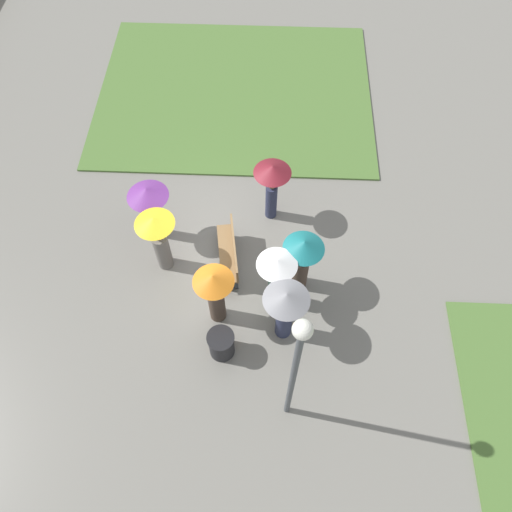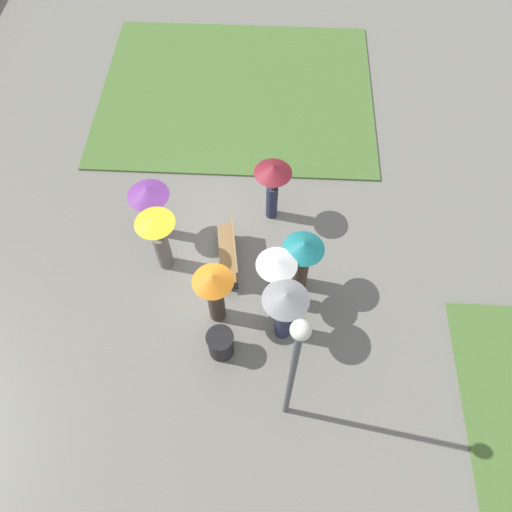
{
  "view_description": "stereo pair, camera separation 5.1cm",
  "coord_description": "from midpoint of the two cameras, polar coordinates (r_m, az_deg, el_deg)",
  "views": [
    {
      "loc": [
        6.77,
        1.26,
        10.99
      ],
      "look_at": [
        0.57,
        1.01,
        0.82
      ],
      "focal_mm": 35.0,
      "sensor_mm": 36.0,
      "label": 1
    },
    {
      "loc": [
        6.77,
        1.31,
        10.99
      ],
      "look_at": [
        0.57,
        1.01,
        0.82
      ],
      "focal_mm": 35.0,
      "sensor_mm": 36.0,
      "label": 2
    }
  ],
  "objects": [
    {
      "name": "crowd_person_white",
      "position": [
        11.24,
        2.19,
        -2.26
      ],
      "size": [
        0.92,
        0.92,
        1.85
      ],
      "rotation": [
        0.0,
        0.0,
        3.86
      ],
      "color": "#1E3328",
      "rests_on": "ground_plane"
    },
    {
      "name": "crowd_person_purple",
      "position": [
        12.41,
        -12.24,
        6.28
      ],
      "size": [
        1.02,
        1.02,
        1.84
      ],
      "rotation": [
        0.0,
        0.0,
        2.59
      ],
      "color": "black",
      "rests_on": "ground_plane"
    },
    {
      "name": "crowd_person_grey",
      "position": [
        10.76,
        3.25,
        -5.88
      ],
      "size": [
        1.01,
        1.01,
        1.9
      ],
      "rotation": [
        0.0,
        0.0,
        2.4
      ],
      "color": "#282D47",
      "rests_on": "ground_plane"
    },
    {
      "name": "crowd_person_yellow",
      "position": [
        11.92,
        -11.22,
        2.23
      ],
      "size": [
        0.93,
        0.93,
        1.99
      ],
      "rotation": [
        0.0,
        0.0,
        4.56
      ],
      "color": "slate",
      "rests_on": "ground_plane"
    },
    {
      "name": "lawn_patch_near",
      "position": [
        16.93,
        -2.51,
        18.2
      ],
      "size": [
        6.98,
        8.67,
        0.06
      ],
      "color": "#4C7033",
      "rests_on": "ground_plane"
    },
    {
      "name": "crowd_person_teal",
      "position": [
        11.43,
        5.2,
        -0.06
      ],
      "size": [
        0.95,
        0.95,
        1.89
      ],
      "rotation": [
        0.0,
        0.0,
        6.15
      ],
      "color": "#47382D",
      "rests_on": "ground_plane"
    },
    {
      "name": "trash_bin",
      "position": [
        11.4,
        -4.1,
        -10.01
      ],
      "size": [
        0.62,
        0.62,
        0.79
      ],
      "color": "#232326",
      "rests_on": "ground_plane"
    },
    {
      "name": "ground_plane",
      "position": [
        12.97,
        -4.45,
        0.41
      ],
      "size": [
        90.0,
        90.0,
        0.0
      ],
      "primitive_type": "plane",
      "color": "slate"
    },
    {
      "name": "crowd_person_orange",
      "position": [
        11.0,
        -4.86,
        -3.99
      ],
      "size": [
        0.91,
        0.91,
        1.93
      ],
      "rotation": [
        0.0,
        0.0,
        6.02
      ],
      "color": "#47382D",
      "rests_on": "ground_plane"
    },
    {
      "name": "lamp_post",
      "position": [
        8.56,
        4.37,
        -12.28
      ],
      "size": [
        0.32,
        0.32,
        4.56
      ],
      "color": "#474C51",
      "rests_on": "ground_plane"
    },
    {
      "name": "park_bench",
      "position": [
        12.4,
        -3.08,
        0.45
      ],
      "size": [
        1.76,
        0.67,
        0.9
      ],
      "rotation": [
        0.0,
        0.0,
        0.15
      ],
      "color": "brown",
      "rests_on": "ground_plane"
    },
    {
      "name": "crowd_person_maroon",
      "position": [
        12.53,
        1.73,
        8.52
      ],
      "size": [
        0.94,
        0.94,
        1.94
      ],
      "rotation": [
        0.0,
        0.0,
        4.83
      ],
      "color": "#282D47",
      "rests_on": "ground_plane"
    }
  ]
}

